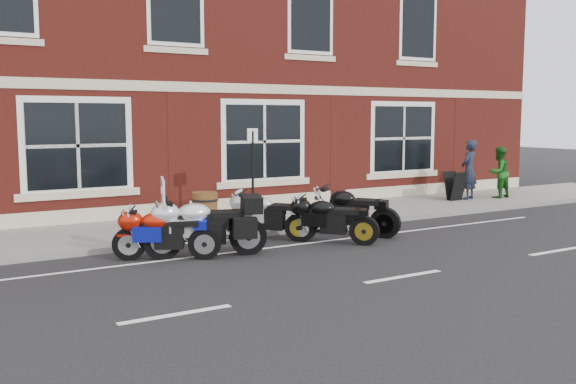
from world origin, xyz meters
name	(u,v)px	position (x,y,z in m)	size (l,w,h in m)	color
ground	(306,246)	(0.00, 0.00, 0.00)	(80.00, 80.00, 0.00)	black
sidewalk	(241,222)	(0.00, 3.00, 0.06)	(30.00, 3.00, 0.12)	slate
kerb	(272,232)	(0.00, 1.42, 0.06)	(30.00, 0.16, 0.12)	slate
pub_building	(138,16)	(0.00, 10.50, 6.00)	(24.00, 12.00, 12.00)	maroon
moto_touring_silver	(202,225)	(-2.27, 0.12, 0.63)	(2.28, 0.84, 1.54)	black
moto_sport_red	(165,232)	(-2.95, 0.27, 0.52)	(1.83, 1.05, 0.90)	black
moto_sport_black	(330,219)	(0.57, -0.02, 0.52)	(1.44, 1.59, 0.91)	black
moto_sport_silver	(268,214)	(-0.31, 1.03, 0.54)	(1.42, 1.71, 0.94)	black
moto_naked_black	(351,210)	(1.52, 0.52, 0.58)	(1.30, 1.97, 1.00)	black
pedestrian_left	(469,170)	(7.83, 2.97, 1.03)	(0.66, 0.44, 1.82)	black
pedestrian_right	(499,172)	(8.90, 2.75, 0.92)	(0.78, 0.61, 1.60)	#184F16
a_board_sign	(455,186)	(7.27, 3.00, 0.56)	(0.53, 0.35, 0.88)	black
barrel_planter	(205,207)	(-0.83, 3.27, 0.48)	(0.64, 0.64, 0.72)	#4A2213
parking_sign	(253,170)	(-0.07, 2.20, 1.43)	(0.31, 0.10, 2.26)	black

